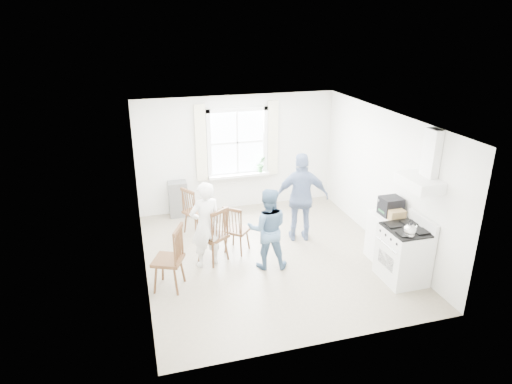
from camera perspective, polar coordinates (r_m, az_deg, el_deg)
The scene contains 17 objects.
room_shell at distance 8.03m, azimuth 1.85°, elevation 0.06°, with size 4.62×5.12×2.64m.
window_assembly at distance 10.22m, azimuth -2.31°, elevation 5.69°, with size 1.88×0.24×1.70m.
range_hood at distance 7.60m, azimuth 20.18°, elevation 2.29°, with size 0.45×0.76×0.94m.
shelf_unit at distance 10.24m, azimuth -9.70°, elevation -0.88°, with size 0.40×0.30×0.80m, color slate.
gas_stove at distance 8.06m, azimuth 17.97°, elevation -7.36°, with size 0.68×0.76×1.12m.
kettle at distance 7.58m, azimuth 18.68°, elevation -4.56°, with size 0.20×0.20×0.28m.
low_cabinet at distance 8.63m, azimuth 15.83°, elevation -5.41°, with size 0.50×0.55×0.90m, color white.
stereo_stack at distance 8.38m, azimuth 16.50°, elevation -1.70°, with size 0.36×0.33×0.32m.
cardboard_box at distance 8.23m, azimuth 17.12°, elevation -2.75°, with size 0.27×0.20×0.18m, color olive.
windsor_chair_a at distance 8.12m, azimuth -4.88°, elevation -4.76°, with size 0.62×0.61×1.07m.
windsor_chair_b at distance 8.45m, azimuth -2.74°, elevation -4.14°, with size 0.56×0.56×0.96m.
windsor_chair_c at distance 7.46m, azimuth -10.16°, elevation -7.30°, with size 0.61×0.61×1.11m.
person_left at distance 8.01m, azimuth -6.33°, elevation -4.11°, with size 0.58×0.58×1.58m, color white.
person_mid at distance 7.95m, azimuth 1.46°, elevation -4.60°, with size 0.72×0.72×1.48m, color slate.
person_right at distance 8.90m, azimuth 5.73°, elevation -0.70°, with size 1.05×1.05×1.78m, color navy.
potted_plant at distance 10.40m, azimuth 0.63°, elevation 3.50°, with size 0.20×0.20×0.37m, color #2F6B32.
windsor_chair_d at distance 9.25m, azimuth -8.09°, elevation -1.81°, with size 0.57×0.57×1.01m.
Camera 1 is at (-2.30, -7.13, 4.20)m, focal length 32.00 mm.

